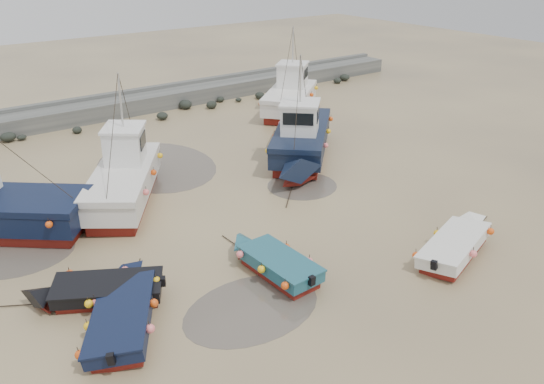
{
  "coord_description": "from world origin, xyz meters",
  "views": [
    {
      "loc": [
        -10.41,
        -15.91,
        11.64
      ],
      "look_at": [
        2.46,
        1.77,
        1.4
      ],
      "focal_mm": 35.0,
      "sensor_mm": 36.0,
      "label": 1
    }
  ],
  "objects": [
    {
      "name": "ground",
      "position": [
        0.0,
        0.0,
        0.0
      ],
      "size": [
        120.0,
        120.0,
        0.0
      ],
      "primitive_type": "plane",
      "color": "tan",
      "rests_on": "ground"
    },
    {
      "name": "puddle_a",
      "position": [
        -2.06,
        -3.23,
        0.0
      ],
      "size": [
        5.17,
        5.17,
        0.01
      ],
      "primitive_type": "cylinder",
      "color": "#544C42",
      "rests_on": "ground"
    },
    {
      "name": "puddle_d",
      "position": [
        0.91,
        11.06,
        0.0
      ],
      "size": [
        6.42,
        6.42,
        0.01
      ],
      "primitive_type": "cylinder",
      "color": "#544C42",
      "rests_on": "ground"
    },
    {
      "name": "dinghy_3",
      "position": [
        6.89,
        -5.21,
        0.54
      ],
      "size": [
        6.51,
        3.02,
        1.43
      ],
      "rotation": [
        0.0,
        0.0,
        -1.28
      ],
      "color": "maroon",
      "rests_on": "ground"
    },
    {
      "name": "dinghy_4",
      "position": [
        -6.25,
        0.36,
        0.55
      ],
      "size": [
        5.63,
        3.69,
        1.43
      ],
      "rotation": [
        0.0,
        0.0,
        1.05
      ],
      "color": "maroon",
      "rests_on": "ground"
    },
    {
      "name": "dinghy_1",
      "position": [
        -5.91,
        -1.4,
        0.54
      ],
      "size": [
        4.01,
        6.12,
        1.43
      ],
      "rotation": [
        0.0,
        0.0,
        -0.51
      ],
      "color": "maroon",
      "rests_on": "ground"
    },
    {
      "name": "cabin_boat_1",
      "position": [
        -2.07,
        7.93,
        1.32
      ],
      "size": [
        6.84,
        9.57,
        6.22
      ],
      "rotation": [
        0.0,
        0.0,
        -0.58
      ],
      "color": "maroon",
      "rests_on": "ground"
    },
    {
      "name": "puddle_b",
      "position": [
        5.99,
        3.89,
        0.0
      ],
      "size": [
        3.77,
        3.77,
        0.01
      ],
      "primitive_type": "cylinder",
      "color": "#544C42",
      "rests_on": "ground"
    },
    {
      "name": "puddle_c",
      "position": [
        -7.72,
        5.27,
        0.0
      ],
      "size": [
        4.17,
        4.17,
        0.01
      ],
      "primitive_type": "cylinder",
      "color": "#544C42",
      "rests_on": "ground"
    },
    {
      "name": "cabin_boat_2",
      "position": [
        8.29,
        6.89,
        1.3
      ],
      "size": [
        8.96,
        8.95,
        6.22
      ],
      "rotation": [
        0.0,
        0.0,
        2.36
      ],
      "color": "maroon",
      "rests_on": "ground"
    },
    {
      "name": "dinghy_2",
      "position": [
        -0.08,
        -1.81,
        0.55
      ],
      "size": [
        2.2,
        5.79,
        1.43
      ],
      "rotation": [
        0.0,
        0.0,
        0.05
      ],
      "color": "maroon",
      "rests_on": "ground"
    },
    {
      "name": "cabin_boat_3",
      "position": [
        14.01,
        15.14,
        1.34
      ],
      "size": [
        8.63,
        7.71,
        6.22
      ],
      "rotation": [
        0.0,
        0.0,
        -0.86
      ],
      "color": "maroon",
      "rests_on": "ground"
    },
    {
      "name": "person",
      "position": [
        -5.01,
        6.58,
        0.0
      ],
      "size": [
        0.74,
        0.61,
        1.74
      ],
      "primitive_type": "imported",
      "rotation": [
        0.0,
        0.0,
        3.49
      ],
      "color": "#1D263B",
      "rests_on": "ground"
    },
    {
      "name": "seawall",
      "position": [
        0.05,
        21.99,
        0.63
      ],
      "size": [
        60.0,
        4.92,
        1.5
      ],
      "color": "#63635E",
      "rests_on": "ground"
    }
  ]
}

